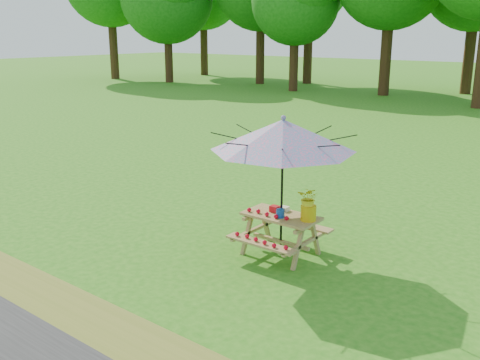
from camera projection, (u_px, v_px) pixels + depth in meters
The scene contains 6 objects.
ground at pixel (83, 208), 10.86m from camera, with size 120.00×120.00×0.00m, color #267215.
picnic_table at pixel (281, 235), 8.52m from camera, with size 1.20×1.32×0.67m.
patio_umbrella at pixel (283, 135), 8.08m from camera, with size 2.66×2.66×2.25m.
produce_bins at pixel (279, 211), 8.46m from camera, with size 0.35×0.43×0.13m.
tomatoes_row at pixel (267, 214), 8.37m from camera, with size 0.77×0.13×0.07m, color red, non-canonical shape.
flower_bucket at pixel (309, 203), 8.11m from camera, with size 0.37×0.34×0.54m.
Camera 1 is at (8.87, -6.15, 3.46)m, focal length 40.00 mm.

